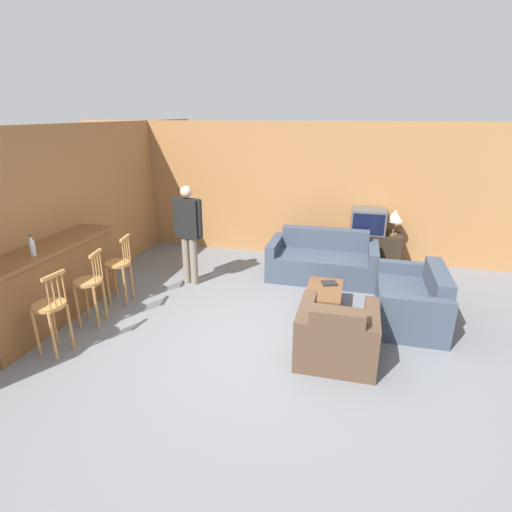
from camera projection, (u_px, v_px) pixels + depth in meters
The scene contains 17 objects.
ground_plane at pixel (255, 341), 5.08m from camera, with size 24.00×24.00×0.00m, color slate.
wall_back at pixel (299, 191), 7.81m from camera, with size 9.40×0.08×2.60m.
wall_left at pixel (85, 207), 6.51m from camera, with size 0.08×8.48×2.60m.
bar_counter at pixel (51, 284), 5.45m from camera, with size 0.55×2.37×1.06m.
bar_chair_near at pixel (51, 311), 4.67m from camera, with size 0.41×0.41×1.05m.
bar_chair_mid at pixel (90, 287), 5.33m from camera, with size 0.43×0.43×1.05m.
bar_chair_far at pixel (119, 268), 5.97m from camera, with size 0.43×0.43×1.05m.
couch_far at pixel (322, 261), 6.96m from camera, with size 1.84×0.93×0.81m.
armchair_near at pixel (337, 336), 4.63m from camera, with size 0.91×0.88×0.79m.
loveseat_right at pixel (413, 301), 5.51m from camera, with size 0.85×1.43×0.78m.
coffee_table at pixel (324, 293), 5.74m from camera, with size 0.50×0.85×0.36m.
tv_unit at pixel (366, 249), 7.54m from camera, with size 1.24×0.45×0.63m.
tv at pixel (368, 221), 7.35m from camera, with size 0.62×0.47×0.45m.
bottle at pixel (32, 246), 4.95m from camera, with size 0.07×0.07×0.27m.
book_on_table at pixel (329, 283), 5.88m from camera, with size 0.25×0.23×0.03m.
table_lamp at pixel (395, 216), 7.20m from camera, with size 0.29×0.29×0.46m.
person_by_window at pixel (188, 230), 6.51m from camera, with size 0.53×0.22×1.66m.
Camera 1 is at (1.11, -4.27, 2.74)m, focal length 28.00 mm.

